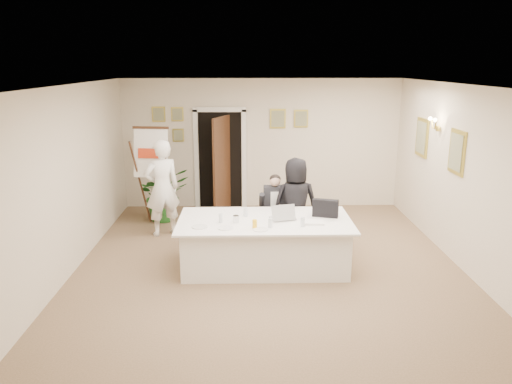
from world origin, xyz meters
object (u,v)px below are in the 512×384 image
object	(u,v)px
paper_stack	(313,222)
seated_man	(275,209)
flip_chart	(154,180)
potted_palm	(164,194)
steel_jug	(236,219)
conference_table	(265,243)
standing_man	(162,188)
laptop	(283,210)
laptop_bag	(325,208)
oj_glass	(255,224)
standing_woman	(296,203)

from	to	relation	value
paper_stack	seated_man	bearing A→B (deg)	112.08
flip_chart	potted_palm	size ratio (longest dim) A/B	1.74
steel_jug	potted_palm	bearing A→B (deg)	119.92
conference_table	standing_man	distance (m)	2.45
laptop	laptop_bag	distance (m)	0.68
conference_table	laptop	bearing A→B (deg)	8.36
conference_table	steel_jug	size ratio (longest dim) A/B	24.16
seated_man	oj_glass	bearing A→B (deg)	-103.82
laptop_bag	flip_chart	bearing A→B (deg)	161.85
conference_table	laptop	xyz separation A→B (m)	(0.28, 0.04, 0.52)
standing_woman	laptop	xyz separation A→B (m)	(-0.28, -0.83, 0.13)
oj_glass	conference_table	bearing A→B (deg)	68.54
seated_man	paper_stack	size ratio (longest dim) A/B	3.91
seated_man	steel_jug	distance (m)	1.36
standing_man	potted_palm	xyz separation A→B (m)	(-0.12, 0.90, -0.35)
standing_man	paper_stack	distance (m)	3.10
flip_chart	laptop	distance (m)	3.25
standing_man	laptop_bag	world-z (taller)	standing_man
standing_man	seated_man	bearing A→B (deg)	139.20
potted_palm	laptop_bag	xyz separation A→B (m)	(2.89, -2.35, 0.37)
potted_palm	paper_stack	distance (m)	3.78
flip_chart	seated_man	bearing A→B (deg)	-27.96
conference_table	potted_palm	distance (m)	3.15
conference_table	laptop	world-z (taller)	laptop
standing_woman	laptop_bag	bearing A→B (deg)	110.83
standing_man	potted_palm	bearing A→B (deg)	-108.36
potted_palm	oj_glass	distance (m)	3.40
steel_jug	laptop_bag	bearing A→B (deg)	10.61
conference_table	oj_glass	size ratio (longest dim) A/B	20.44
potted_palm	oj_glass	world-z (taller)	potted_palm
laptop_bag	steel_jug	size ratio (longest dim) A/B	3.63
oj_glass	standing_man	bearing A→B (deg)	129.84
conference_table	flip_chart	xyz separation A→B (m)	(-2.09, 2.26, 0.49)
paper_stack	steel_jug	size ratio (longest dim) A/B	2.94
conference_table	steel_jug	bearing A→B (deg)	-163.11
standing_man	conference_table	bearing A→B (deg)	113.06
conference_table	standing_woman	size ratio (longest dim) A/B	1.69
flip_chart	steel_jug	world-z (taller)	flip_chart
seated_man	standing_man	distance (m)	2.12
flip_chart	steel_jug	distance (m)	2.91
potted_palm	steel_jug	distance (m)	3.02
potted_palm	steel_jug	bearing A→B (deg)	-60.08
flip_chart	potted_palm	world-z (taller)	flip_chart
conference_table	standing_man	size ratio (longest dim) A/B	1.49
laptop	seated_man	bearing A→B (deg)	78.15
laptop	steel_jug	size ratio (longest dim) A/B	3.46
conference_table	potted_palm	world-z (taller)	potted_palm
conference_table	standing_woman	bearing A→B (deg)	57.24
conference_table	laptop_bag	world-z (taller)	laptop_bag
conference_table	steel_jug	xyz separation A→B (m)	(-0.44, -0.13, 0.44)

